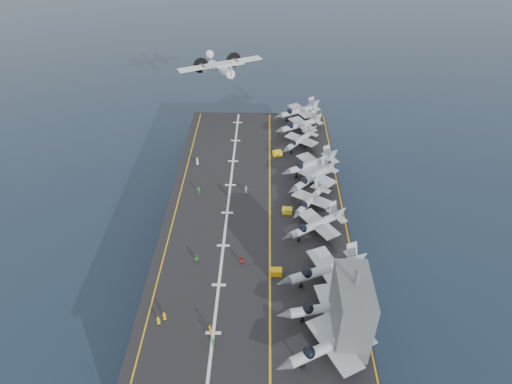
{
  "coord_description": "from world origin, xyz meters",
  "views": [
    {
      "loc": [
        1.8,
        -74.22,
        71.58
      ],
      "look_at": [
        0.0,
        4.0,
        13.0
      ],
      "focal_mm": 32.0,
      "sensor_mm": 36.0,
      "label": 1
    }
  ],
  "objects_px": {
    "fighter_jet_0": "(329,345)",
    "tow_cart_a": "(276,272)",
    "island_superstructure": "(352,305)",
    "transport_plane": "(221,69)"
  },
  "relations": [
    {
      "from": "fighter_jet_0",
      "to": "tow_cart_a",
      "type": "height_order",
      "value": "fighter_jet_0"
    },
    {
      "from": "island_superstructure",
      "to": "transport_plane",
      "type": "distance_m",
      "value": 85.06
    },
    {
      "from": "tow_cart_a",
      "to": "transport_plane",
      "type": "relative_size",
      "value": 0.07
    },
    {
      "from": "transport_plane",
      "to": "fighter_jet_0",
      "type": "bearing_deg",
      "value": -74.87
    },
    {
      "from": "island_superstructure",
      "to": "transport_plane",
      "type": "xyz_separation_m",
      "value": [
        -26.15,
        80.85,
        3.83
      ]
    },
    {
      "from": "island_superstructure",
      "to": "tow_cart_a",
      "type": "xyz_separation_m",
      "value": [
        -10.89,
        12.75,
        -6.88
      ]
    },
    {
      "from": "fighter_jet_0",
      "to": "island_superstructure",
      "type": "bearing_deg",
      "value": 48.37
    },
    {
      "from": "island_superstructure",
      "to": "transport_plane",
      "type": "bearing_deg",
      "value": 107.92
    },
    {
      "from": "island_superstructure",
      "to": "fighter_jet_0",
      "type": "height_order",
      "value": "island_superstructure"
    },
    {
      "from": "tow_cart_a",
      "to": "transport_plane",
      "type": "bearing_deg",
      "value": 102.63
    }
  ]
}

